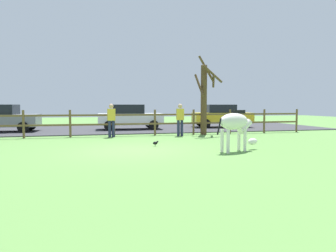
% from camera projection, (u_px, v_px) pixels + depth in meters
% --- Properties ---
extents(ground_plane, '(60.00, 60.00, 0.00)m').
position_uv_depth(ground_plane, '(133.00, 150.00, 10.61)').
color(ground_plane, '#5B8C42').
extents(parking_asphalt, '(28.00, 7.40, 0.05)m').
position_uv_depth(parking_asphalt, '(116.00, 129.00, 19.64)').
color(parking_asphalt, '#38383D').
rests_on(parking_asphalt, ground_plane).
extents(paddock_fence, '(21.34, 0.11, 1.34)m').
position_uv_depth(paddock_fence, '(114.00, 121.00, 15.32)').
color(paddock_fence, brown).
rests_on(paddock_fence, ground_plane).
extents(bare_tree, '(1.39, 1.25, 4.12)m').
position_uv_depth(bare_tree, '(204.00, 97.00, 16.07)').
color(bare_tree, '#513A23').
rests_on(bare_tree, ground_plane).
extents(zebra, '(1.86, 0.93, 1.41)m').
position_uv_depth(zebra, '(236.00, 124.00, 10.24)').
color(zebra, white).
rests_on(zebra, ground_plane).
extents(crow_on_grass, '(0.21, 0.10, 0.20)m').
position_uv_depth(crow_on_grass, '(155.00, 143.00, 11.61)').
color(crow_on_grass, black).
rests_on(crow_on_grass, ground_plane).
extents(parked_car_grey, '(4.06, 2.00, 1.56)m').
position_uv_depth(parked_car_grey, '(1.00, 118.00, 17.27)').
color(parked_car_grey, slate).
rests_on(parked_car_grey, parking_asphalt).
extents(parked_car_yellow, '(4.17, 2.25, 1.56)m').
position_uv_depth(parked_car_yellow, '(222.00, 116.00, 20.95)').
color(parked_car_yellow, yellow).
rests_on(parked_car_yellow, parking_asphalt).
extents(parked_car_white, '(4.04, 1.96, 1.56)m').
position_uv_depth(parked_car_white, '(130.00, 117.00, 19.09)').
color(parked_car_white, white).
rests_on(parked_car_white, parking_asphalt).
extents(visitor_left_of_tree, '(0.39, 0.27, 1.64)m').
position_uv_depth(visitor_left_of_tree, '(111.00, 119.00, 14.80)').
color(visitor_left_of_tree, '#232847').
rests_on(visitor_left_of_tree, ground_plane).
extents(visitor_right_of_tree, '(0.37, 0.24, 1.64)m').
position_uv_depth(visitor_right_of_tree, '(180.00, 118.00, 15.37)').
color(visitor_right_of_tree, '#232847').
rests_on(visitor_right_of_tree, ground_plane).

